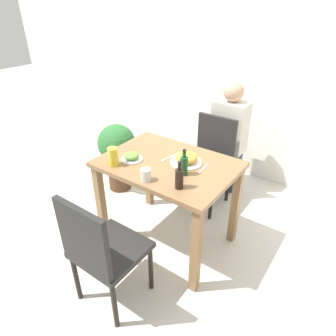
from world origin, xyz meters
The scene contains 15 objects.
ground_plane centered at (0.00, 0.00, 0.00)m, with size 16.00×16.00×0.00m, color beige.
wall_back centered at (0.00, 1.48, 1.30)m, with size 8.00×0.05×2.60m.
dining_table centered at (0.00, 0.00, 0.64)m, with size 1.01×0.73×0.77m.
chair_near centered at (0.02, -0.75, 0.49)m, with size 0.42×0.42×0.88m.
chair_far centered at (-0.01, 0.72, 0.49)m, with size 0.42×0.42×0.88m.
food_plate centered at (0.12, 0.07, 0.80)m, with size 0.24×0.24×0.08m.
side_plate centered at (-0.25, -0.13, 0.79)m, with size 0.16×0.16×0.06m.
drink_cup centered at (0.03, -0.30, 0.81)m, with size 0.07×0.07×0.09m.
juice_glass centered at (-0.31, -0.27, 0.84)m, with size 0.08×0.08×0.14m.
sauce_bottle centered at (0.26, -0.24, 0.85)m, with size 0.06×0.06×0.20m.
condiment_bottle centered at (0.19, -0.08, 0.85)m, with size 0.06×0.06×0.20m.
fork_utensil centered at (-0.03, 0.07, 0.77)m, with size 0.03×0.19×0.00m.
spoon_utensil centered at (0.27, 0.07, 0.77)m, with size 0.03×0.17×0.00m.
potted_plant_left centered at (-0.91, 0.36, 0.47)m, with size 0.39×0.39×0.74m.
person_figure centered at (0.02, 1.06, 0.58)m, with size 0.34×0.22×1.17m.
Camera 1 is at (1.16, -1.62, 1.87)m, focal length 32.00 mm.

